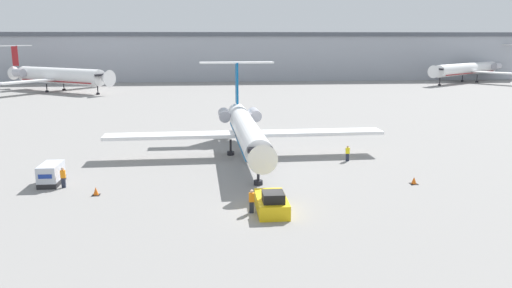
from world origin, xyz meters
The scene contains 12 objects.
ground_plane centered at (0.00, 0.00, 0.00)m, with size 600.00×600.00×0.00m, color gray.
terminal_building centered at (0.00, 120.00, 7.14)m, with size 180.00×16.80×14.22m.
airplane_main centered at (-0.39, 18.10, 3.06)m, with size 30.32×27.04×9.64m.
pushback_tug centered at (0.26, 0.11, 0.66)m, with size 2.22×4.72×1.78m.
luggage_cart centered at (-18.27, 8.79, 0.93)m, with size 1.61×3.22×1.87m.
worker_near_tug centered at (-1.25, -0.11, 0.95)m, with size 0.40×0.25×1.80m.
worker_by_wing centered at (10.07, 14.80, 0.86)m, with size 0.40×0.24×1.65m.
worker_on_apron centered at (-16.93, 7.68, 0.95)m, with size 0.40×0.25×1.80m.
traffic_cone_left centered at (-13.68, 5.24, 0.33)m, with size 0.62×0.62×0.69m.
traffic_cone_right centered at (13.68, 6.00, 0.30)m, with size 0.65×0.65×0.64m.
airplane_parked_far_left centered at (-40.60, 88.50, 3.80)m, with size 31.16×26.24×10.78m.
airplane_parked_far_right centered at (70.03, 103.84, 3.85)m, with size 33.96×30.37×10.64m.
Camera 1 is at (-4.07, -35.03, 12.72)m, focal length 35.00 mm.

